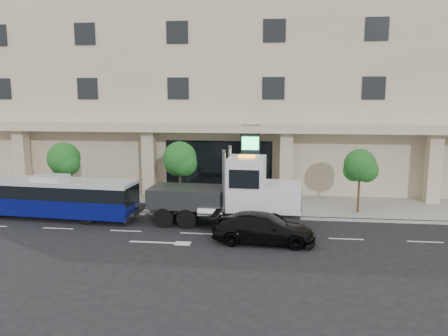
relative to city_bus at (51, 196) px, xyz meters
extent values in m
plane|color=black|center=(9.41, -0.54, -1.37)|extent=(120.00, 120.00, 0.00)
cube|color=gray|center=(9.41, 4.46, -1.29)|extent=(120.00, 6.00, 0.15)
cube|color=gray|center=(9.41, 1.46, -1.29)|extent=(120.00, 0.30, 0.15)
cube|color=tan|center=(9.41, 14.96, 8.63)|extent=(60.00, 15.00, 20.00)
cube|color=tan|center=(9.41, 6.26, 3.83)|extent=(60.00, 2.80, 0.50)
cube|color=black|center=(9.41, 7.43, 0.78)|extent=(8.00, 0.12, 4.00)
cube|color=tan|center=(-5.59, 6.26, 1.23)|extent=(0.90, 0.90, 4.90)
cube|color=tan|center=(4.41, 6.26, 1.23)|extent=(0.90, 0.90, 4.90)
cube|color=tan|center=(14.41, 6.26, 1.23)|extent=(0.90, 0.90, 4.90)
cube|color=tan|center=(24.41, 6.26, 1.23)|extent=(0.90, 0.90, 4.90)
cylinder|color=#422B19|center=(-0.59, 3.06, 0.18)|extent=(0.14, 0.14, 2.80)
sphere|color=#14471B|center=(-0.59, 3.06, 1.90)|extent=(2.20, 2.20, 2.20)
sphere|color=#14471B|center=(-0.24, 2.86, 1.58)|extent=(1.65, 1.65, 1.65)
sphere|color=#14471B|center=(-0.89, 3.26, 1.50)|extent=(1.54, 1.54, 1.54)
cylinder|color=#422B19|center=(7.41, 3.06, 0.25)|extent=(0.14, 0.14, 2.94)
sphere|color=#14471B|center=(7.41, 3.06, 2.06)|extent=(2.20, 2.20, 2.20)
sphere|color=#14471B|center=(7.76, 2.86, 1.72)|extent=(1.65, 1.65, 1.65)
sphere|color=#14471B|center=(7.11, 3.26, 1.64)|extent=(1.54, 1.54, 1.54)
cylinder|color=#422B19|center=(18.91, 3.06, 0.15)|extent=(0.14, 0.14, 2.73)
sphere|color=#14471B|center=(18.91, 3.06, 1.82)|extent=(2.00, 2.00, 2.00)
sphere|color=#14471B|center=(19.26, 2.86, 1.51)|extent=(1.50, 1.50, 1.50)
sphere|color=#14471B|center=(18.61, 3.26, 1.43)|extent=(1.40, 1.40, 1.40)
cylinder|color=black|center=(-3.45, 1.18, -0.93)|extent=(0.90, 0.33, 0.88)
cylinder|color=black|center=(2.75, -1.13, -0.93)|extent=(0.90, 0.33, 0.88)
cylinder|color=black|center=(2.89, 0.72, -0.93)|extent=(0.90, 0.33, 0.88)
cube|color=#070D52|center=(0.01, 0.00, -0.53)|extent=(10.72, 2.96, 1.06)
cube|color=black|center=(0.01, 0.00, 0.40)|extent=(10.72, 3.00, 0.79)
cube|color=silver|center=(0.01, 0.00, 0.93)|extent=(10.72, 2.96, 0.26)
cube|color=silver|center=(0.01, 0.00, 1.19)|extent=(2.04, 1.55, 0.26)
cube|color=#2D3033|center=(5.24, -0.38, -0.97)|extent=(0.30, 2.21, 0.26)
cube|color=#2D3033|center=(10.73, -0.15, -0.55)|extent=(8.79, 1.40, 0.41)
cube|color=silver|center=(14.08, -0.29, 0.43)|extent=(2.16, 2.45, 1.54)
cube|color=silver|center=(15.11, -0.34, 0.43)|extent=(0.17, 2.06, 1.24)
cube|color=silver|center=(12.02, -0.21, 1.15)|extent=(2.17, 2.66, 2.99)
cube|color=black|center=(13.00, -0.25, 1.62)|extent=(0.20, 2.27, 1.24)
cylinder|color=silver|center=(10.84, -1.29, 1.41)|extent=(0.19, 0.19, 3.50)
cylinder|color=silver|center=(10.94, 0.97, 1.41)|extent=(0.19, 0.19, 3.50)
cube|color=#2D3033|center=(8.52, -0.06, 0.23)|extent=(4.42, 2.65, 1.13)
cube|color=#2D3033|center=(6.05, 0.05, -0.39)|extent=(1.66, 0.36, 0.23)
cube|color=#2D3033|center=(5.44, 0.07, -0.80)|extent=(0.34, 1.86, 0.19)
cube|color=orange|center=(12.02, -0.21, 2.70)|extent=(0.94, 0.40, 0.14)
cylinder|color=black|center=(13.62, -1.36, -0.80)|extent=(1.15, 0.38, 1.13)
cylinder|color=black|center=(13.71, 0.80, -0.80)|extent=(1.15, 0.38, 1.13)
cylinder|color=black|center=(8.68, -1.15, -0.80)|extent=(1.15, 0.38, 1.13)
cylinder|color=black|center=(8.77, 1.01, -0.80)|extent=(1.15, 0.38, 1.13)
cylinder|color=black|center=(7.35, -1.09, -0.80)|extent=(1.15, 0.38, 1.13)
cylinder|color=black|center=(7.44, 1.07, -0.80)|extent=(1.15, 0.38, 1.13)
imported|color=black|center=(13.10, -3.10, -0.60)|extent=(5.37, 2.42, 1.53)
cube|color=black|center=(11.91, 5.43, 1.44)|extent=(1.35, 0.49, 5.32)
cube|color=#27EE6F|center=(11.91, 5.19, 2.86)|extent=(1.15, 0.10, 0.89)
cube|color=silver|center=(11.91, 5.19, 1.80)|extent=(1.15, 0.10, 0.53)
cube|color=#262628|center=(11.91, 5.19, 3.66)|extent=(1.15, 0.10, 0.35)
camera|label=1|loc=(13.59, -24.69, 6.05)|focal=35.00mm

